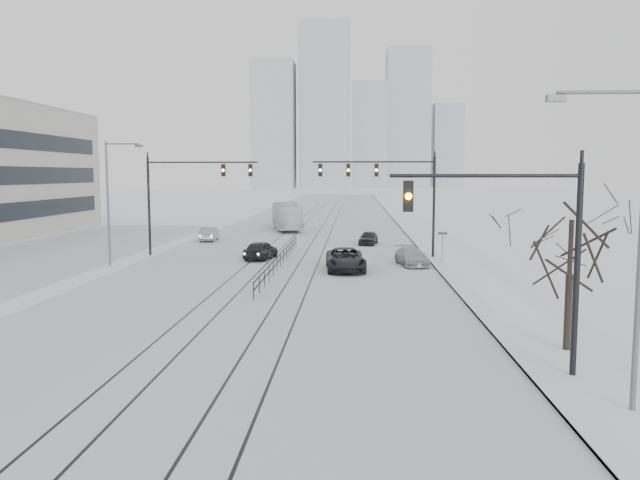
{
  "coord_description": "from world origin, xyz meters",
  "views": [
    {
      "loc": [
        5.27,
        -14.11,
        6.66
      ],
      "look_at": [
        3.49,
        18.42,
        3.2
      ],
      "focal_mm": 35.0,
      "sensor_mm": 36.0,
      "label": 1
    }
  ],
  "objects": [
    {
      "name": "box_truck",
      "position": [
        -2.77,
        59.74,
        1.61
      ],
      "size": [
        4.94,
        11.84,
        3.21
      ],
      "primitive_type": "imported",
      "rotation": [
        0.0,
        0.0,
        3.34
      ],
      "color": "silver",
      "rests_on": "ground"
    },
    {
      "name": "sedan_nb_far",
      "position": [
        6.63,
        44.6,
        0.64
      ],
      "size": [
        2.12,
        3.93,
        1.27
      ],
      "primitive_type": "imported",
      "rotation": [
        0.0,
        0.0,
        -0.17
      ],
      "color": "black",
      "rests_on": "ground"
    },
    {
      "name": "sedan_nb_right",
      "position": [
        9.48,
        31.28,
        0.64
      ],
      "size": [
        2.51,
        4.68,
        1.29
      ],
      "primitive_type": "imported",
      "rotation": [
        0.0,
        0.0,
        0.16
      ],
      "color": "#9EA2A5",
      "rests_on": "ground"
    },
    {
      "name": "ground",
      "position": [
        0.0,
        0.0,
        0.0
      ],
      "size": [
        500.0,
        500.0,
        0.0
      ],
      "primitive_type": "plane",
      "color": "white",
      "rests_on": "ground"
    },
    {
      "name": "sedan_sb_inner",
      "position": [
        -2.0,
        33.84,
        0.73
      ],
      "size": [
        2.52,
        4.55,
        1.46
      ],
      "primitive_type": "imported",
      "rotation": [
        0.0,
        0.0,
        2.95
      ],
      "color": "black",
      "rests_on": "ground"
    },
    {
      "name": "skyline",
      "position": [
        5.02,
        273.63,
        30.65
      ],
      "size": [
        96.0,
        48.0,
        72.0
      ],
      "color": "#9FA5AE",
      "rests_on": "ground"
    },
    {
      "name": "traffic_mast_near",
      "position": [
        10.79,
        6.0,
        4.56
      ],
      "size": [
        6.1,
        0.37,
        7.0
      ],
      "color": "black",
      "rests_on": "ground"
    },
    {
      "name": "street_sign",
      "position": [
        11.8,
        32.0,
        1.61
      ],
      "size": [
        0.7,
        0.06,
        2.4
      ],
      "color": "#595B60",
      "rests_on": "ground"
    },
    {
      "name": "street_light_east",
      "position": [
        12.7,
        3.0,
        5.21
      ],
      "size": [
        2.73,
        0.25,
        9.0
      ],
      "color": "#595B60",
      "rests_on": "ground"
    },
    {
      "name": "sidewalk_east",
      "position": [
        13.5,
        60.0,
        0.08
      ],
      "size": [
        5.0,
        260.0,
        0.16
      ],
      "primitive_type": "cube",
      "color": "white",
      "rests_on": "ground"
    },
    {
      "name": "traffic_mast_ne",
      "position": [
        8.15,
        34.99,
        5.76
      ],
      "size": [
        9.6,
        0.37,
        8.0
      ],
      "color": "black",
      "rests_on": "ground"
    },
    {
      "name": "median_fence",
      "position": [
        0.0,
        30.0,
        0.53
      ],
      "size": [
        0.06,
        24.0,
        1.0
      ],
      "color": "black",
      "rests_on": "ground"
    },
    {
      "name": "sedan_nb_front",
      "position": [
        4.7,
        28.43,
        0.78
      ],
      "size": [
        2.98,
        5.78,
        1.56
      ],
      "primitive_type": "imported",
      "rotation": [
        0.0,
        0.0,
        0.07
      ],
      "color": "black",
      "rests_on": "ground"
    },
    {
      "name": "sedan_sb_outer",
      "position": [
        -9.16,
        47.03,
        0.69
      ],
      "size": [
        1.75,
        4.28,
        1.38
      ],
      "primitive_type": "imported",
      "rotation": [
        0.0,
        0.0,
        3.21
      ],
      "color": "gray",
      "rests_on": "ground"
    },
    {
      "name": "tram_rails",
      "position": [
        -0.0,
        40.0,
        0.02
      ],
      "size": [
        5.3,
        180.0,
        0.01
      ],
      "color": "black",
      "rests_on": "ground"
    },
    {
      "name": "curb",
      "position": [
        11.05,
        60.0,
        0.06
      ],
      "size": [
        0.1,
        260.0,
        0.12
      ],
      "primitive_type": "cube",
      "color": "gray",
      "rests_on": "ground"
    },
    {
      "name": "traffic_mast_nw",
      "position": [
        -8.52,
        36.0,
        5.57
      ],
      "size": [
        9.1,
        0.37,
        8.0
      ],
      "color": "black",
      "rests_on": "ground"
    },
    {
      "name": "parking_strip",
      "position": [
        -20.0,
        35.0,
        0.01
      ],
      "size": [
        14.0,
        60.0,
        0.03
      ],
      "primitive_type": "cube",
      "color": "silver",
      "rests_on": "ground"
    },
    {
      "name": "street_light_west",
      "position": [
        -12.2,
        30.0,
        5.21
      ],
      "size": [
        2.73,
        0.25,
        9.0
      ],
      "color": "#595B60",
      "rests_on": "ground"
    },
    {
      "name": "bare_tree",
      "position": [
        13.2,
        9.0,
        4.49
      ],
      "size": [
        4.4,
        4.4,
        6.1
      ],
      "color": "black",
      "rests_on": "ground"
    },
    {
      "name": "road",
      "position": [
        0.0,
        60.0,
        0.01
      ],
      "size": [
        22.0,
        260.0,
        0.02
      ],
      "primitive_type": "cube",
      "color": "silver",
      "rests_on": "ground"
    }
  ]
}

